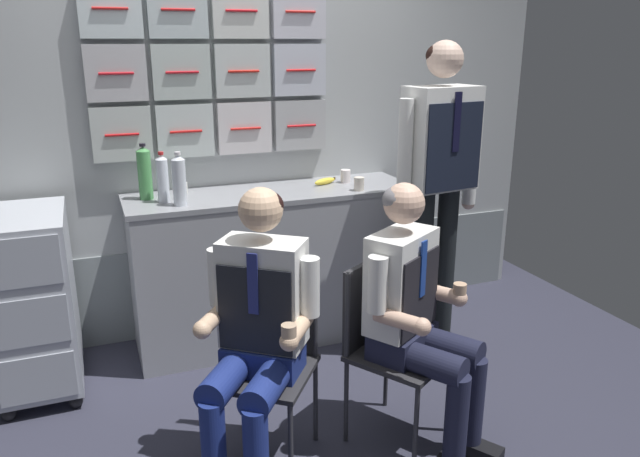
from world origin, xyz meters
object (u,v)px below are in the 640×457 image
Objects in this scene: service_trolley at (33,298)px; coffee_cup_white at (346,176)px; crew_member_left at (256,326)px; folding_chair_right at (384,331)px; folding_chair_left at (271,344)px; crew_member_standing at (439,169)px; snack_banana at (325,181)px; water_bottle_tall at (179,180)px; crew_member_right at (417,310)px.

coffee_cup_white is (1.85, 0.18, 0.47)m from service_trolley.
crew_member_left is 1.48× the size of folding_chair_right.
crew_member_standing reaches higher than folding_chair_left.
snack_banana is (0.69, 1.11, 0.45)m from folding_chair_left.
coffee_cup_white is 0.47× the size of snack_banana.
water_bottle_tall is (-0.74, 0.99, 0.57)m from folding_chair_right.
service_trolley is at bearing 144.99° from crew_member_right.
crew_member_standing is 1.45m from water_bottle_tall.
crew_member_left reaches higher than service_trolley.
coffee_cup_white is at bearing 10.14° from water_bottle_tall.
crew_member_standing is at bearing -8.60° from service_trolley.
folding_chair_right is 1.36m from water_bottle_tall.
folding_chair_left is at bearing -153.52° from crew_member_standing.
crew_member_left reaches higher than coffee_cup_white.
crew_member_standing is (2.20, -0.33, 0.58)m from service_trolley.
folding_chair_left is 1.47m from coffee_cup_white.
coffee_cup_white is (0.93, 1.24, 0.31)m from crew_member_left.
water_bottle_tall is 0.94m from snack_banana.
service_trolley reaches higher than folding_chair_right.
water_bottle_tall is at bearing -168.48° from snack_banana.
crew_member_right is at bearing -57.62° from folding_chair_right.
service_trolley is 1.83m from folding_chair_right.
snack_banana is (0.79, 1.24, 0.28)m from crew_member_left.
folding_chair_right is 0.47× the size of crew_member_standing.
crew_member_left is at bearing 173.40° from crew_member_right.
folding_chair_left is (1.01, -0.92, -0.00)m from service_trolley.
crew_member_standing is 0.73m from snack_banana.
crew_member_standing reaches higher than crew_member_right.
folding_chair_right is at bearing -53.18° from water_bottle_tall.
folding_chair_right is 0.22m from crew_member_right.
crew_member_standing reaches higher than coffee_cup_white.
folding_chair_right is (1.53, -1.00, -0.00)m from service_trolley.
service_trolley is 1.91m from coffee_cup_white.
crew_member_right reaches higher than service_trolley.
water_bottle_tall reaches higher than coffee_cup_white.
crew_member_left is at bearing -126.98° from coffee_cup_white.
service_trolley is 3.33× the size of water_bottle_tall.
crew_member_left is (0.91, -1.05, 0.16)m from service_trolley.
coffee_cup_white is (0.23, 1.32, 0.32)m from crew_member_right.
crew_member_right is 1.08m from crew_member_standing.
coffee_cup_white is (0.83, 1.11, 0.47)m from folding_chair_left.
folding_chair_right is at bearing -33.05° from service_trolley.
crew_member_standing is 0.64m from coffee_cup_white.
snack_banana is at bearing 81.65° from folding_chair_right.
folding_chair_left is at bearing -42.39° from service_trolley.
crew_member_standing is at bearing -46.27° from snack_banana.
crew_member_left reaches higher than crew_member_right.
crew_member_standing is at bearing 29.30° from crew_member_left.
service_trolley is at bearing 137.61° from folding_chair_left.
crew_member_right is (1.62, -1.13, 0.15)m from service_trolley.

